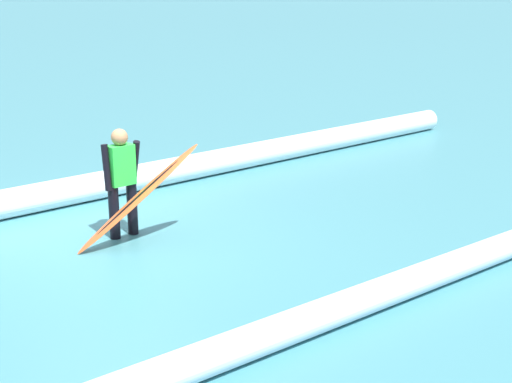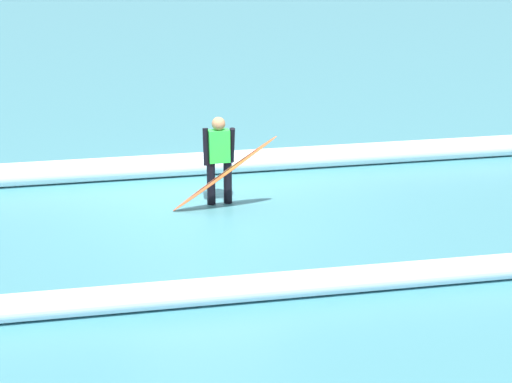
# 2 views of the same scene
# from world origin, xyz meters

# --- Properties ---
(ground_plane) EXTENTS (152.99, 152.99, 0.00)m
(ground_plane) POSITION_xyz_m (0.00, 0.00, 0.00)
(ground_plane) COLOR teal
(surfer) EXTENTS (0.52, 0.24, 1.46)m
(surfer) POSITION_xyz_m (-0.28, -0.12, 0.82)
(surfer) COLOR black
(surfer) RESTS_ON ground_plane
(surfboard) EXTENTS (1.72, 0.57, 1.28)m
(surfboard) POSITION_xyz_m (-0.30, 0.28, 0.62)
(surfboard) COLOR #E55926
(surfboard) RESTS_ON ground_plane
(wave_crest_foreground) EXTENTS (19.54, 0.89, 0.42)m
(wave_crest_foreground) POSITION_xyz_m (0.73, -1.85, 0.21)
(wave_crest_foreground) COLOR white
(wave_crest_foreground) RESTS_ON ground_plane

